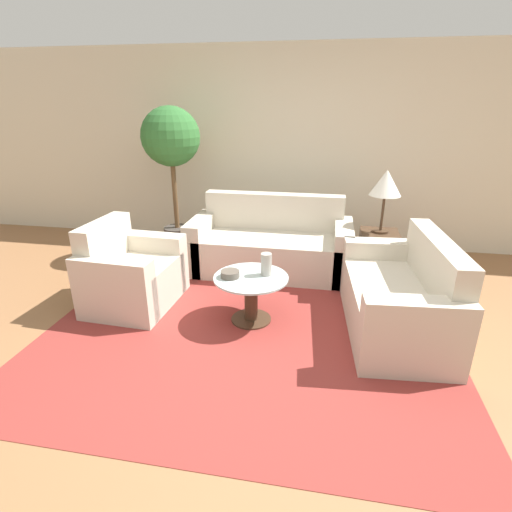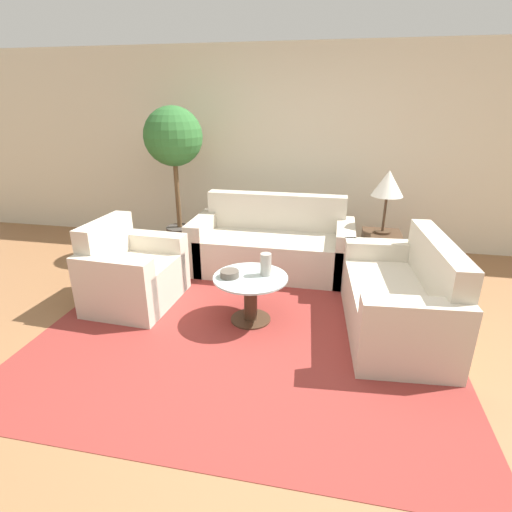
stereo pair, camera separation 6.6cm
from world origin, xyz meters
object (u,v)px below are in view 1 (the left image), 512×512
at_px(armchair, 129,276).
at_px(coffee_table, 251,293).
at_px(bowl, 230,274).
at_px(sofa_main, 271,246).
at_px(table_lamp, 386,184).
at_px(vase, 266,264).
at_px(loveseat, 403,300).
at_px(potted_plant, 172,149).

relative_size(armchair, coffee_table, 1.43).
height_order(coffee_table, bowl, bowl).
height_order(sofa_main, table_lamp, table_lamp).
bearing_deg(bowl, vase, 19.24).
bearing_deg(table_lamp, armchair, -155.66).
relative_size(loveseat, potted_plant, 0.82).
xyz_separation_m(sofa_main, bowl, (-0.18, -1.29, 0.19)).
height_order(potted_plant, bowl, potted_plant).
height_order(sofa_main, vase, sofa_main).
relative_size(sofa_main, armchair, 1.94).
height_order(sofa_main, potted_plant, potted_plant).
relative_size(armchair, loveseat, 0.63).
distance_m(sofa_main, table_lamp, 1.47).
relative_size(armchair, potted_plant, 0.52).
bearing_deg(bowl, armchair, 170.69).
xyz_separation_m(potted_plant, bowl, (1.10, -1.58, -0.88)).
xyz_separation_m(loveseat, potted_plant, (-2.62, 1.44, 1.07)).
xyz_separation_m(table_lamp, vase, (-1.11, -1.20, -0.53)).
relative_size(table_lamp, vase, 3.37).
relative_size(loveseat, table_lamp, 2.19).
relative_size(armchair, table_lamp, 1.39).
xyz_separation_m(coffee_table, table_lamp, (1.24, 1.27, 0.79)).
height_order(coffee_table, potted_plant, potted_plant).
bearing_deg(sofa_main, bowl, -97.97).
bearing_deg(coffee_table, bowl, -167.01).
relative_size(sofa_main, table_lamp, 2.69).
bearing_deg(potted_plant, armchair, -89.07).
relative_size(potted_plant, vase, 9.04).
height_order(coffee_table, table_lamp, table_lamp).
bearing_deg(potted_plant, sofa_main, -12.62).
xyz_separation_m(sofa_main, table_lamp, (1.24, 0.02, 0.78)).
bearing_deg(loveseat, potted_plant, -123.33).
height_order(loveseat, vase, loveseat).
distance_m(armchair, potted_plant, 1.76).
bearing_deg(potted_plant, table_lamp, -6.03).
xyz_separation_m(sofa_main, vase, (0.13, -1.18, 0.26)).
distance_m(loveseat, potted_plant, 3.18).
distance_m(armchair, table_lamp, 2.85).
distance_m(coffee_table, bowl, 0.27).
relative_size(loveseat, vase, 7.38).
bearing_deg(table_lamp, coffee_table, -134.38).
distance_m(potted_plant, vase, 2.19).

